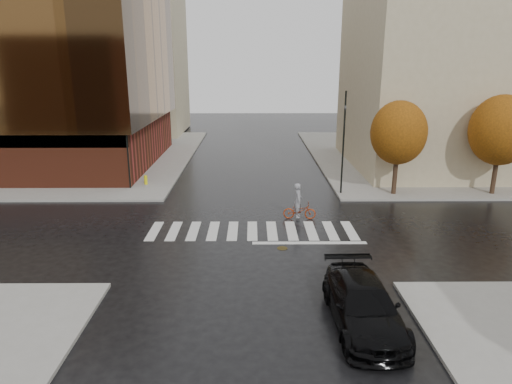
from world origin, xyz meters
TOP-DOWN VIEW (x-y plane):
  - ground at (0.00, 0.00)m, footprint 120.00×120.00m
  - sidewalk_nw at (-21.00, 21.00)m, footprint 30.00×30.00m
  - sidewalk_ne at (21.00, 21.00)m, footprint 30.00×30.00m
  - crosswalk at (0.00, 0.50)m, footprint 12.00×3.00m
  - office_glass at (-22.00, 17.99)m, footprint 27.00×19.00m
  - building_ne_tan at (17.00, 17.00)m, footprint 16.00×16.00m
  - building_nw_far at (-16.00, 37.00)m, footprint 14.00×12.00m
  - tree_ne_a at (10.00, 7.40)m, footprint 3.80×3.80m
  - tree_ne_b at (17.00, 7.40)m, footprint 4.20×4.20m
  - sedan at (3.97, -8.98)m, footprint 2.41×5.64m
  - cyclist at (2.80, 2.50)m, footprint 2.00×0.84m
  - traffic_light_nw at (-9.00, 9.00)m, footprint 0.23×0.21m
  - traffic_light_ne at (6.30, 7.60)m, footprint 0.18×0.20m
  - fire_hydrant at (-8.08, 10.00)m, footprint 0.26×0.26m
  - manhole at (1.53, -2.00)m, footprint 0.68×0.68m

SIDE VIEW (x-z plane):
  - ground at x=0.00m, z-range 0.00..0.00m
  - crosswalk at x=0.00m, z-range 0.00..0.01m
  - manhole at x=1.53m, z-range 0.00..0.01m
  - sidewalk_nw at x=-21.00m, z-range 0.00..0.15m
  - sidewalk_ne at x=21.00m, z-range 0.00..0.15m
  - fire_hydrant at x=-8.08m, z-range 0.19..0.92m
  - cyclist at x=2.80m, z-range -0.35..1.86m
  - sedan at x=3.97m, z-range 0.00..1.62m
  - traffic_light_ne at x=6.30m, z-range 0.62..7.73m
  - tree_ne_a at x=10.00m, z-range 1.20..7.71m
  - tree_ne_b at x=17.00m, z-range 1.17..8.07m
  - traffic_light_nw at x=-9.00m, z-range 0.75..8.55m
  - office_glass at x=-22.00m, z-range 0.28..16.28m
  - building_ne_tan at x=17.00m, z-range 0.15..18.15m
  - building_nw_far at x=-16.00m, z-range 0.15..20.15m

